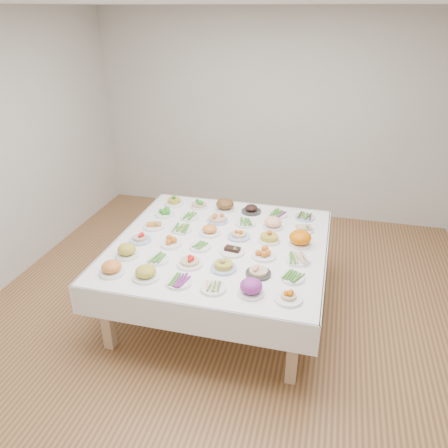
% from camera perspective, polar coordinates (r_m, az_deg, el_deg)
% --- Properties ---
extents(room_envelope, '(5.02, 5.02, 2.81)m').
position_cam_1_polar(room_envelope, '(3.74, 0.87, 11.92)').
color(room_envelope, olive).
rests_on(room_envelope, ground).
extents(display_table, '(2.01, 2.01, 0.75)m').
position_cam_1_polar(display_table, '(4.21, -0.51, -3.33)').
color(display_table, white).
rests_on(display_table, ground).
extents(dish_0, '(0.22, 0.22, 0.12)m').
position_cam_1_polar(dish_0, '(3.81, -14.48, -5.56)').
color(dish_0, white).
rests_on(dish_0, display_table).
extents(dish_1, '(0.23, 0.23, 0.14)m').
position_cam_1_polar(dish_1, '(3.68, -10.21, -6.07)').
color(dish_1, white).
rests_on(dish_1, display_table).
extents(dish_2, '(0.21, 0.21, 0.05)m').
position_cam_1_polar(dish_2, '(3.60, -5.92, -7.44)').
color(dish_2, white).
rests_on(dish_2, display_table).
extents(dish_3, '(0.21, 0.21, 0.05)m').
position_cam_1_polar(dish_3, '(3.52, -1.41, -8.31)').
color(dish_3, white).
rests_on(dish_3, display_table).
extents(dish_4, '(0.23, 0.23, 0.13)m').
position_cam_1_polar(dish_4, '(3.44, 3.57, -8.23)').
color(dish_4, white).
rests_on(dish_4, display_table).
extents(dish_5, '(0.22, 0.22, 0.11)m').
position_cam_1_polar(dish_5, '(3.42, 8.43, -9.15)').
color(dish_5, white).
rests_on(dish_5, display_table).
extents(dish_6, '(0.21, 0.21, 0.12)m').
position_cam_1_polar(dish_6, '(4.03, -12.58, -3.39)').
color(dish_6, white).
rests_on(dish_6, display_table).
extents(dish_7, '(0.19, 0.19, 0.05)m').
position_cam_1_polar(dish_7, '(3.92, -8.58, -4.53)').
color(dish_7, white).
rests_on(dish_7, display_table).
extents(dish_8, '(0.23, 0.23, 0.13)m').
position_cam_1_polar(dish_8, '(3.82, -4.51, -4.59)').
color(dish_8, white).
rests_on(dish_8, display_table).
extents(dish_9, '(0.22, 0.22, 0.12)m').
position_cam_1_polar(dish_9, '(3.75, -0.06, -5.22)').
color(dish_9, '#4C66B2').
rests_on(dish_9, display_table).
extents(dish_10, '(0.21, 0.21, 0.12)m').
position_cam_1_polar(dish_10, '(3.68, 4.53, -5.93)').
color(dish_10, '#2E2C29').
rests_on(dish_10, display_table).
extents(dish_11, '(0.19, 0.19, 0.05)m').
position_cam_1_polar(dish_11, '(3.68, 8.92, -6.87)').
color(dish_11, white).
rests_on(dish_11, display_table).
extents(dish_12, '(0.21, 0.21, 0.11)m').
position_cam_1_polar(dish_12, '(4.26, -10.89, -1.65)').
color(dish_12, '#4C66B2').
rests_on(dish_12, display_table).
extents(dish_13, '(0.20, 0.20, 0.09)m').
position_cam_1_polar(dish_13, '(4.15, -6.96, -2.30)').
color(dish_13, white).
rests_on(dish_13, display_table).
extents(dish_14, '(0.20, 0.20, 0.05)m').
position_cam_1_polar(dish_14, '(4.09, -3.15, -2.92)').
color(dish_14, white).
rests_on(dish_14, display_table).
extents(dish_15, '(0.22, 0.22, 0.09)m').
position_cam_1_polar(dish_15, '(4.00, 1.10, -3.35)').
color(dish_15, white).
rests_on(dish_15, display_table).
extents(dish_16, '(0.22, 0.22, 0.10)m').
position_cam_1_polar(dish_16, '(3.94, 5.23, -3.75)').
color(dish_16, white).
rests_on(dish_16, display_table).
extents(dish_17, '(0.24, 0.22, 0.06)m').
position_cam_1_polar(dish_17, '(3.93, 9.60, -4.47)').
color(dish_17, white).
rests_on(dish_17, display_table).
extents(dish_18, '(0.21, 0.21, 0.09)m').
position_cam_1_polar(dish_18, '(4.50, -9.14, -0.08)').
color(dish_18, white).
rests_on(dish_18, display_table).
extents(dish_19, '(0.21, 0.21, 0.05)m').
position_cam_1_polar(dish_19, '(4.41, -5.62, -0.58)').
color(dish_19, white).
rests_on(dish_19, display_table).
extents(dish_20, '(0.21, 0.21, 0.11)m').
position_cam_1_polar(dish_20, '(4.32, -1.88, -0.70)').
color(dish_20, white).
rests_on(dish_20, display_table).
extents(dish_21, '(0.22, 0.22, 0.10)m').
position_cam_1_polar(dish_21, '(4.25, 1.95, -1.26)').
color(dish_21, '#4C66B2').
rests_on(dish_21, display_table).
extents(dish_22, '(0.21, 0.21, 0.13)m').
position_cam_1_polar(dish_22, '(4.20, 5.94, -1.48)').
color(dish_22, white).
rests_on(dish_22, display_table).
extents(dish_23, '(0.22, 0.22, 0.13)m').
position_cam_1_polar(dish_23, '(4.17, 9.91, -1.96)').
color(dish_23, white).
rests_on(dish_23, display_table).
extents(dish_24, '(0.20, 0.20, 0.08)m').
position_cam_1_polar(dish_24, '(4.75, -7.75, 1.50)').
color(dish_24, white).
rests_on(dish_24, display_table).
extents(dish_25, '(0.20, 0.20, 0.05)m').
position_cam_1_polar(dish_25, '(4.66, -4.53, 1.00)').
color(dish_25, white).
rests_on(dish_25, display_table).
extents(dish_26, '(0.21, 0.21, 0.13)m').
position_cam_1_polar(dish_26, '(4.56, -0.84, 0.99)').
color(dish_26, '#4C66B2').
rests_on(dish_26, display_table).
extents(dish_27, '(0.21, 0.21, 0.05)m').
position_cam_1_polar(dish_27, '(4.52, 2.82, 0.19)').
color(dish_27, white).
rests_on(dish_27, display_table).
extents(dish_28, '(0.21, 0.21, 0.13)m').
position_cam_1_polar(dish_28, '(4.45, 6.42, 0.23)').
color(dish_28, white).
rests_on(dish_28, display_table).
extents(dish_29, '(0.19, 0.19, 0.09)m').
position_cam_1_polar(dish_29, '(4.45, 10.41, -0.51)').
color(dish_29, white).
rests_on(dish_29, display_table).
extents(dish_30, '(0.22, 0.22, 0.12)m').
position_cam_1_polar(dish_30, '(5.00, -6.55, 3.10)').
color(dish_30, white).
rests_on(dish_30, display_table).
extents(dish_31, '(0.20, 0.20, 0.12)m').
position_cam_1_polar(dish_31, '(4.90, -3.30, 2.77)').
color(dish_31, white).
rests_on(dish_31, display_table).
extents(dish_32, '(0.22, 0.22, 0.14)m').
position_cam_1_polar(dish_32, '(4.82, 0.13, 2.60)').
color(dish_32, white).
rests_on(dish_32, display_table).
extents(dish_33, '(0.21, 0.21, 0.11)m').
position_cam_1_polar(dish_33, '(4.78, 3.59, 2.05)').
color(dish_33, '#2E2C29').
rests_on(dish_33, display_table).
extents(dish_34, '(0.21, 0.21, 0.05)m').
position_cam_1_polar(dish_34, '(4.74, 7.01, 1.33)').
color(dish_34, white).
rests_on(dish_34, display_table).
extents(dish_35, '(0.20, 0.20, 0.05)m').
position_cam_1_polar(dish_35, '(4.72, 10.51, 0.96)').
color(dish_35, '#4C66B2').
rests_on(dish_35, display_table).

